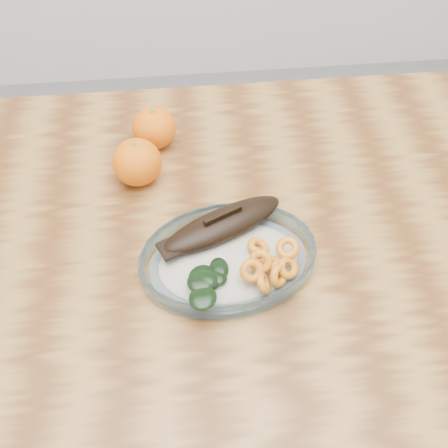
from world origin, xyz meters
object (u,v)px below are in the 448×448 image
(orange_left, at_px, (137,162))
(orange_right, at_px, (154,128))
(dining_table, at_px, (198,293))
(plated_meal, at_px, (228,257))

(orange_left, distance_m, orange_right, 0.09)
(dining_table, relative_size, plated_meal, 2.37)
(orange_left, bearing_deg, plated_meal, -55.55)
(dining_table, relative_size, orange_right, 16.40)
(plated_meal, height_order, orange_right, plated_meal)
(dining_table, relative_size, orange_left, 15.46)
(dining_table, xyz_separation_m, orange_left, (-0.08, 0.16, 0.14))
(dining_table, height_order, orange_right, orange_right)
(plated_meal, xyz_separation_m, orange_left, (-0.12, 0.18, 0.02))
(orange_left, height_order, orange_right, orange_left)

